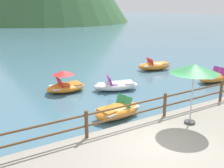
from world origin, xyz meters
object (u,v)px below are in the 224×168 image
at_px(pedal_boat_5, 116,86).
at_px(pedal_boat_6, 155,66).
at_px(beach_umbrella, 194,69).
at_px(pedal_boat_0, 66,85).
at_px(pedal_boat_4, 118,110).
at_px(pedal_boat_2, 214,77).

bearing_deg(pedal_boat_5, pedal_boat_6, 27.58).
xyz_separation_m(beach_umbrella, pedal_boat_0, (-1.99, 7.11, -2.05)).
bearing_deg(pedal_boat_0, pedal_boat_4, -83.24).
distance_m(pedal_boat_0, pedal_boat_6, 7.66).
bearing_deg(pedal_boat_4, pedal_boat_6, 39.84).
relative_size(beach_umbrella, pedal_boat_5, 0.81).
height_order(beach_umbrella, pedal_boat_2, beach_umbrella).
height_order(beach_umbrella, pedal_boat_0, beach_umbrella).
relative_size(pedal_boat_0, pedal_boat_2, 0.88).
height_order(pedal_boat_0, pedal_boat_2, pedal_boat_0).
xyz_separation_m(pedal_boat_4, pedal_boat_6, (7.01, 5.85, 0.01)).
bearing_deg(pedal_boat_6, pedal_boat_4, -140.16).
xyz_separation_m(pedal_boat_2, pedal_boat_4, (-8.11, -1.46, 0.00)).
bearing_deg(pedal_boat_6, pedal_boat_5, -152.42).
distance_m(beach_umbrella, pedal_boat_4, 3.72).
height_order(pedal_boat_0, pedal_boat_4, pedal_boat_0).
relative_size(pedal_boat_0, pedal_boat_6, 0.81).
xyz_separation_m(pedal_boat_0, pedal_boat_4, (0.53, -4.45, -0.10)).
xyz_separation_m(pedal_boat_0, pedal_boat_2, (8.64, -2.98, -0.11)).
height_order(beach_umbrella, pedal_boat_6, beach_umbrella).
xyz_separation_m(beach_umbrella, pedal_boat_2, (6.65, 4.12, -2.15)).
bearing_deg(pedal_boat_6, beach_umbrella, -123.12).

